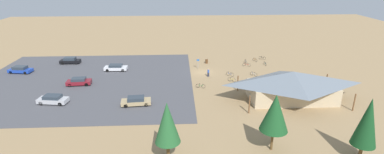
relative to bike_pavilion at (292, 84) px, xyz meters
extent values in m
plane|color=#9E7F56|center=(13.17, -14.24, -2.80)|extent=(160.00, 160.00, 0.00)
cube|color=#4C4C51|center=(36.08, -10.38, -2.78)|extent=(40.49, 35.14, 0.05)
cube|color=#C6B28E|center=(0.00, 0.00, -1.41)|extent=(13.45, 6.27, 2.78)
pyramid|color=slate|center=(0.00, 0.00, 1.04)|extent=(16.36, 9.18, 2.13)
cylinder|color=brown|center=(-7.96, -4.37, -1.41)|extent=(0.20, 0.20, 2.78)
cylinder|color=brown|center=(7.96, -4.37, -1.41)|extent=(0.20, 0.20, 2.78)
cylinder|color=brown|center=(-7.96, 4.37, -1.41)|extent=(0.20, 0.20, 2.78)
cylinder|color=brown|center=(7.96, 4.37, -1.41)|extent=(0.20, 0.20, 2.78)
cylinder|color=brown|center=(11.85, -20.60, -2.35)|extent=(0.60, 0.60, 0.90)
cylinder|color=#99999E|center=(14.09, -16.88, -1.70)|extent=(0.08, 0.08, 2.20)
cube|color=#1959B2|center=(14.09, -16.88, -0.90)|extent=(0.56, 0.04, 0.40)
cylinder|color=brown|center=(-1.98, 16.03, -1.88)|extent=(0.38, 0.38, 1.85)
cone|color=#14421E|center=(-1.98, 16.03, 1.87)|extent=(2.64, 2.64, 5.65)
cylinder|color=brown|center=(19.66, 15.04, -1.67)|extent=(0.38, 0.38, 2.27)
cone|color=#235B2D|center=(19.66, 15.04, 1.85)|extent=(2.86, 2.86, 4.77)
cylinder|color=brown|center=(7.48, 13.76, -1.48)|extent=(0.30, 0.30, 2.65)
cone|color=#194C23|center=(7.48, 13.76, 2.07)|extent=(3.28, 3.28, 4.44)
torus|color=black|center=(2.98, -20.66, -2.45)|extent=(0.05, 0.70, 0.70)
torus|color=black|center=(2.97, -19.63, -2.45)|extent=(0.05, 0.70, 0.70)
cylinder|color=#B7B7BC|center=(2.97, -20.14, -2.34)|extent=(0.05, 0.95, 0.04)
cylinder|color=#B7B7BC|center=(2.98, -20.33, -2.23)|extent=(0.04, 0.04, 0.45)
cube|color=black|center=(2.98, -20.33, -2.00)|extent=(0.08, 0.20, 0.05)
cylinder|color=#B7B7BC|center=(2.97, -19.73, -2.23)|extent=(0.04, 0.04, 0.45)
cylinder|color=black|center=(2.97, -19.73, -2.00)|extent=(0.48, 0.04, 0.03)
torus|color=black|center=(2.89, -11.25, -2.45)|extent=(0.45, 0.59, 0.70)
torus|color=black|center=(3.53, -12.12, -2.45)|extent=(0.45, 0.59, 0.70)
cylinder|color=silver|center=(3.21, -11.69, -2.34)|extent=(0.62, 0.82, 0.04)
cylinder|color=silver|center=(3.09, -11.53, -2.25)|extent=(0.04, 0.04, 0.40)
cube|color=black|center=(3.09, -11.53, -2.05)|extent=(0.18, 0.21, 0.05)
cylinder|color=silver|center=(3.47, -12.03, -2.23)|extent=(0.04, 0.04, 0.44)
cylinder|color=black|center=(3.47, -12.03, -2.01)|extent=(0.41, 0.31, 0.03)
torus|color=black|center=(-1.24, -23.22, -2.46)|extent=(0.60, 0.39, 0.68)
torus|color=black|center=(-2.08, -22.71, -2.46)|extent=(0.60, 0.39, 0.68)
cylinder|color=black|center=(-1.66, -22.96, -2.35)|extent=(0.80, 0.50, 0.04)
cylinder|color=black|center=(-1.51, -23.06, -2.29)|extent=(0.04, 0.04, 0.35)
cube|color=black|center=(-1.51, -23.06, -2.11)|extent=(0.21, 0.17, 0.05)
cylinder|color=black|center=(-2.00, -22.76, -2.22)|extent=(0.04, 0.04, 0.49)
cylinder|color=black|center=(-2.00, -22.76, -1.98)|extent=(0.28, 0.43, 0.03)
torus|color=black|center=(0.25, -21.11, -2.47)|extent=(0.31, 0.62, 0.66)
torus|color=black|center=(0.65, -21.98, -2.47)|extent=(0.31, 0.62, 0.66)
cylinder|color=orange|center=(0.45, -21.55, -2.37)|extent=(0.40, 0.82, 0.04)
cylinder|color=orange|center=(0.38, -21.39, -2.26)|extent=(0.04, 0.04, 0.43)
cube|color=black|center=(0.38, -21.39, -2.04)|extent=(0.16, 0.22, 0.05)
cylinder|color=orange|center=(0.61, -21.90, -2.27)|extent=(0.04, 0.04, 0.41)
cylinder|color=black|center=(0.61, -21.90, -2.07)|extent=(0.45, 0.23, 0.03)
torus|color=black|center=(14.87, -5.98, -2.45)|extent=(0.70, 0.20, 0.71)
torus|color=black|center=(13.90, -5.76, -2.45)|extent=(0.70, 0.20, 0.71)
cylinder|color=#1E7F38|center=(14.38, -5.87, -2.33)|extent=(0.91, 0.24, 0.04)
cylinder|color=#1E7F38|center=(14.56, -5.91, -2.23)|extent=(0.04, 0.04, 0.44)
cube|color=black|center=(14.56, -5.91, -2.01)|extent=(0.21, 0.12, 0.05)
cylinder|color=#1E7F38|center=(13.99, -5.78, -2.23)|extent=(0.04, 0.04, 0.43)
cylinder|color=black|center=(13.99, -5.78, -2.02)|extent=(0.14, 0.47, 0.03)
torus|color=black|center=(2.71, -17.77, -2.48)|extent=(0.63, 0.26, 0.66)
torus|color=black|center=(3.75, -18.15, -2.48)|extent=(0.63, 0.26, 0.66)
cylinder|color=red|center=(3.23, -17.96, -2.37)|extent=(0.96, 0.38, 0.04)
cylinder|color=red|center=(3.04, -17.89, -2.28)|extent=(0.04, 0.04, 0.39)
cube|color=black|center=(3.04, -17.89, -2.09)|extent=(0.22, 0.14, 0.05)
cylinder|color=red|center=(3.64, -18.11, -2.26)|extent=(0.04, 0.04, 0.42)
cylinder|color=black|center=(3.64, -18.11, -2.05)|extent=(0.19, 0.46, 0.03)
torus|color=black|center=(-1.06, -19.13, -2.47)|extent=(0.08, 0.67, 0.66)
torus|color=black|center=(-1.11, -18.09, -2.47)|extent=(0.08, 0.67, 0.66)
cylinder|color=#197A7F|center=(-1.08, -18.61, -2.36)|extent=(0.09, 0.96, 0.04)
cylinder|color=#197A7F|center=(-1.07, -18.79, -2.29)|extent=(0.04, 0.04, 0.37)
cube|color=black|center=(-1.07, -18.79, -2.11)|extent=(0.09, 0.20, 0.05)
cylinder|color=#197A7F|center=(-1.11, -18.19, -2.25)|extent=(0.04, 0.04, 0.44)
cylinder|color=black|center=(-1.11, -18.19, -2.03)|extent=(0.48, 0.06, 0.03)
torus|color=black|center=(8.60, -8.97, -2.45)|extent=(0.64, 0.36, 0.70)
torus|color=black|center=(7.76, -8.53, -2.45)|extent=(0.64, 0.36, 0.70)
cylinder|color=yellow|center=(8.18, -8.75, -2.34)|extent=(0.79, 0.44, 0.04)
cylinder|color=yellow|center=(8.33, -8.83, -2.23)|extent=(0.04, 0.04, 0.45)
cube|color=black|center=(8.33, -8.83, -2.00)|extent=(0.21, 0.16, 0.05)
cylinder|color=yellow|center=(7.84, -8.57, -2.21)|extent=(0.04, 0.04, 0.49)
cylinder|color=black|center=(7.84, -8.57, -1.96)|extent=(0.25, 0.44, 0.03)
torus|color=black|center=(7.61, -11.51, -2.43)|extent=(0.61, 0.49, 0.75)
torus|color=black|center=(8.36, -12.10, -2.43)|extent=(0.61, 0.49, 0.75)
cylinder|color=#2347B7|center=(7.98, -11.80, -2.31)|extent=(0.71, 0.57, 0.04)
cylinder|color=#2347B7|center=(7.85, -11.70, -2.20)|extent=(0.04, 0.04, 0.46)
cube|color=black|center=(7.85, -11.70, -1.97)|extent=(0.21, 0.19, 0.05)
cylinder|color=#2347B7|center=(8.28, -12.04, -2.17)|extent=(0.04, 0.04, 0.52)
cylinder|color=black|center=(8.28, -12.04, -1.91)|extent=(0.32, 0.40, 0.03)
cube|color=maroon|center=(36.70, -8.36, -2.21)|extent=(4.45, 2.16, 0.66)
cube|color=#2D3842|center=(36.70, -8.36, -1.63)|extent=(2.53, 1.80, 0.49)
cylinder|color=black|center=(38.11, -7.44, -2.43)|extent=(0.65, 0.26, 0.64)
cylinder|color=black|center=(38.22, -9.08, -2.43)|extent=(0.65, 0.26, 0.64)
cylinder|color=black|center=(35.17, -7.65, -2.43)|extent=(0.65, 0.26, 0.64)
cylinder|color=black|center=(35.28, -9.28, -2.43)|extent=(0.65, 0.26, 0.64)
cube|color=#1E42B2|center=(50.86, -15.86, -2.24)|extent=(4.82, 2.56, 0.60)
cube|color=#2D3842|center=(50.86, -15.86, -1.64)|extent=(2.79, 2.03, 0.59)
cylinder|color=black|center=(52.53, -15.27, -2.43)|extent=(0.67, 0.31, 0.64)
cylinder|color=black|center=(52.28, -16.92, -2.43)|extent=(0.67, 0.31, 0.64)
cylinder|color=black|center=(49.44, -14.80, -2.43)|extent=(0.67, 0.31, 0.64)
cylinder|color=black|center=(49.19, -16.45, -2.43)|extent=(0.67, 0.31, 0.64)
cube|color=white|center=(31.46, -16.32, -2.22)|extent=(4.78, 2.07, 0.63)
cube|color=#2D3842|center=(31.46, -16.32, -1.67)|extent=(2.70, 1.76, 0.47)
cylinder|color=black|center=(33.10, -15.55, -2.43)|extent=(0.65, 0.25, 0.64)
cylinder|color=black|center=(33.03, -17.21, -2.43)|extent=(0.65, 0.25, 0.64)
cylinder|color=black|center=(29.89, -15.42, -2.43)|extent=(0.65, 0.25, 0.64)
cylinder|color=black|center=(29.83, -17.09, -2.43)|extent=(0.65, 0.25, 0.64)
cube|color=tan|center=(25.07, 0.75, -2.23)|extent=(4.75, 2.29, 0.60)
cube|color=#2D3842|center=(25.07, 0.75, -1.66)|extent=(2.71, 1.89, 0.54)
cylinder|color=black|center=(26.56, 1.72, -2.43)|extent=(0.66, 0.27, 0.64)
cylinder|color=black|center=(26.71, 0.05, -2.43)|extent=(0.66, 0.27, 0.64)
cylinder|color=black|center=(23.44, 1.45, -2.43)|extent=(0.66, 0.27, 0.64)
cylinder|color=black|center=(23.59, -0.22, -2.43)|extent=(0.66, 0.27, 0.64)
cube|color=black|center=(42.75, -21.85, -2.22)|extent=(4.38, 1.81, 0.62)
cube|color=#2D3842|center=(42.75, -21.85, -1.61)|extent=(2.46, 1.59, 0.60)
cylinder|color=black|center=(44.24, -21.05, -2.43)|extent=(0.64, 0.22, 0.64)
cylinder|color=black|center=(44.24, -22.63, -2.43)|extent=(0.64, 0.22, 0.64)
cylinder|color=black|center=(41.26, -21.06, -2.43)|extent=(0.64, 0.22, 0.64)
cylinder|color=black|center=(41.27, -22.64, -2.43)|extent=(0.64, 0.22, 0.64)
cube|color=#BCBCC1|center=(38.35, -0.46, -2.20)|extent=(4.83, 2.46, 0.67)
cube|color=#2D3842|center=(38.35, -0.46, -1.60)|extent=(2.78, 1.96, 0.52)
cylinder|color=black|center=(40.02, 0.13, -2.43)|extent=(0.66, 0.31, 0.64)
cylinder|color=black|center=(39.80, -1.47, -2.43)|extent=(0.66, 0.31, 0.64)
cylinder|color=black|center=(36.91, 0.56, -2.43)|extent=(0.66, 0.31, 0.64)
cylinder|color=black|center=(36.69, -1.04, -2.43)|extent=(0.66, 0.31, 0.64)
cube|color=#2D3347|center=(12.38, -11.80, -2.39)|extent=(0.40, 0.38, 0.82)
cylinder|color=blue|center=(12.38, -11.80, -1.68)|extent=(0.36, 0.36, 0.60)
sphere|color=tan|center=(12.38, -11.80, -1.27)|extent=(0.24, 0.24, 0.24)
camera|label=1|loc=(18.41, 43.15, 17.40)|focal=27.51mm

